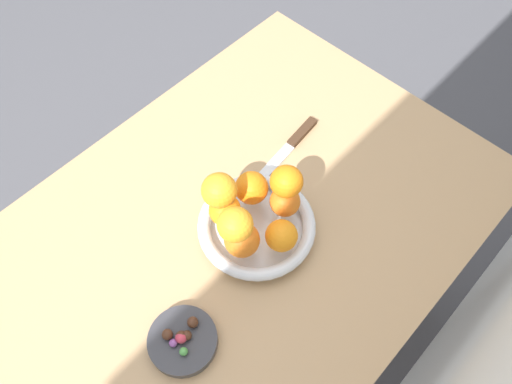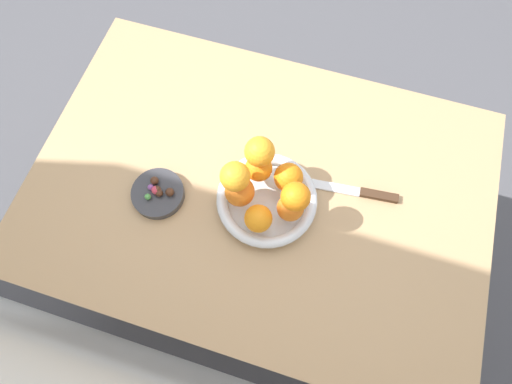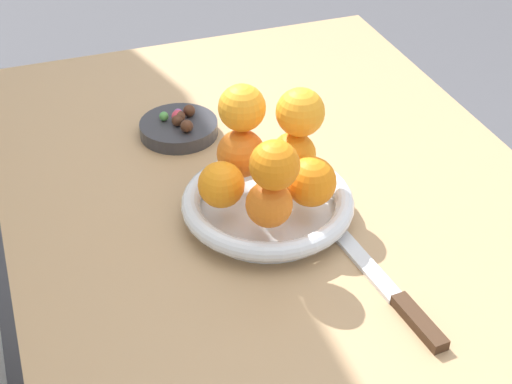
{
  "view_description": "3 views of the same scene",
  "coord_description": "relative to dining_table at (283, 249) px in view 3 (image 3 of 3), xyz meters",
  "views": [
    {
      "loc": [
        0.3,
        0.34,
        1.64
      ],
      "look_at": [
        -0.05,
        0.01,
        0.84
      ],
      "focal_mm": 35.0,
      "sensor_mm": 36.0,
      "label": 1
    },
    {
      "loc": [
        -0.1,
        0.34,
        1.63
      ],
      "look_at": [
        -0.01,
        0.05,
        0.82
      ],
      "focal_mm": 28.0,
      "sensor_mm": 36.0,
      "label": 2
    },
    {
      "loc": [
        -0.82,
        0.33,
        1.4
      ],
      "look_at": [
        -0.06,
        0.06,
        0.81
      ],
      "focal_mm": 55.0,
      "sensor_mm": 36.0,
      "label": 3
    }
  ],
  "objects": [
    {
      "name": "fruit_bowl",
      "position": [
        -0.03,
        0.03,
        0.11
      ],
      "size": [
        0.23,
        0.23,
        0.04
      ],
      "color": "silver",
      "rests_on": "dining_table"
    },
    {
      "name": "orange_3",
      "position": [
        -0.03,
        0.1,
        0.16
      ],
      "size": [
        0.06,
        0.06,
        0.06
      ],
      "primitive_type": "sphere",
      "color": "orange",
      "rests_on": "fruit_bowl"
    },
    {
      "name": "orange_0",
      "position": [
        -0.06,
        -0.01,
        0.16
      ],
      "size": [
        0.07,
        0.07,
        0.07
      ],
      "primitive_type": "sphere",
      "color": "orange",
      "rests_on": "fruit_bowl"
    },
    {
      "name": "dining_table",
      "position": [
        0.0,
        0.0,
        0.0
      ],
      "size": [
        1.1,
        0.76,
        0.74
      ],
      "color": "tan",
      "rests_on": "ground_plane"
    },
    {
      "name": "candy_ball_2",
      "position": [
        0.22,
        0.09,
        0.12
      ],
      "size": [
        0.02,
        0.02,
        0.02
      ],
      "primitive_type": "sphere",
      "color": "#472819",
      "rests_on": "candy_dish"
    },
    {
      "name": "candy_ball_5",
      "position": [
        0.19,
        0.09,
        0.12
      ],
      "size": [
        0.02,
        0.02,
        0.02
      ],
      "primitive_type": "sphere",
      "color": "#472819",
      "rests_on": "candy_dish"
    },
    {
      "name": "candy_ball_3",
      "position": [
        0.21,
        0.1,
        0.12
      ],
      "size": [
        0.02,
        0.02,
        0.02
      ],
      "primitive_type": "sphere",
      "color": "#472819",
      "rests_on": "candy_dish"
    },
    {
      "name": "candy_dish",
      "position": [
        0.22,
        0.09,
        0.1
      ],
      "size": [
        0.12,
        0.12,
        0.02
      ],
      "primitive_type": "cylinder",
      "color": "#333338",
      "rests_on": "dining_table"
    },
    {
      "name": "candy_ball_6",
      "position": [
        0.22,
        0.09,
        0.12
      ],
      "size": [
        0.02,
        0.02,
        0.02
      ],
      "primitive_type": "sphere",
      "color": "#C6384C",
      "rests_on": "candy_dish"
    },
    {
      "name": "candy_ball_0",
      "position": [
        0.24,
        0.09,
        0.12
      ],
      "size": [
        0.01,
        0.01,
        0.01
      ],
      "primitive_type": "sphere",
      "color": "#8C4C99",
      "rests_on": "candy_dish"
    },
    {
      "name": "orange_6",
      "position": [
        0.01,
        -0.02,
        0.22
      ],
      "size": [
        0.07,
        0.07,
        0.07
      ],
      "primitive_type": "sphere",
      "color": "orange",
      "rests_on": "orange_1"
    },
    {
      "name": "orange_7",
      "position": [
        0.04,
        0.05,
        0.23
      ],
      "size": [
        0.06,
        0.06,
        0.06
      ],
      "primitive_type": "sphere",
      "color": "orange",
      "rests_on": "orange_2"
    },
    {
      "name": "orange_2",
      "position": [
        0.03,
        0.05,
        0.16
      ],
      "size": [
        0.07,
        0.07,
        0.07
      ],
      "primitive_type": "sphere",
      "color": "orange",
      "rests_on": "fruit_bowl"
    },
    {
      "name": "orange_1",
      "position": [
        0.01,
        -0.02,
        0.16
      ],
      "size": [
        0.06,
        0.06,
        0.06
      ],
      "primitive_type": "sphere",
      "color": "orange",
      "rests_on": "fruit_bowl"
    },
    {
      "name": "orange_4",
      "position": [
        -0.09,
        0.05,
        0.16
      ],
      "size": [
        0.06,
        0.06,
        0.06
      ],
      "primitive_type": "sphere",
      "color": "orange",
      "rests_on": "fruit_bowl"
    },
    {
      "name": "candy_ball_1",
      "position": [
        0.24,
        0.07,
        0.12
      ],
      "size": [
        0.02,
        0.02,
        0.02
      ],
      "primitive_type": "sphere",
      "color": "#472819",
      "rests_on": "candy_dish"
    },
    {
      "name": "orange_5",
      "position": [
        -0.09,
        0.05,
        0.22
      ],
      "size": [
        0.06,
        0.06,
        0.06
      ],
      "primitive_type": "sphere",
      "color": "orange",
      "rests_on": "orange_4"
    },
    {
      "name": "knife",
      "position": [
        -0.22,
        -0.05,
        0.09
      ],
      "size": [
        0.26,
        0.05,
        0.01
      ],
      "color": "#3F2819",
      "rests_on": "dining_table"
    },
    {
      "name": "candy_ball_4",
      "position": [
        0.24,
        0.11,
        0.12
      ],
      "size": [
        0.01,
        0.01,
        0.01
      ],
      "primitive_type": "sphere",
      "color": "#4C9947",
      "rests_on": "candy_dish"
    }
  ]
}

